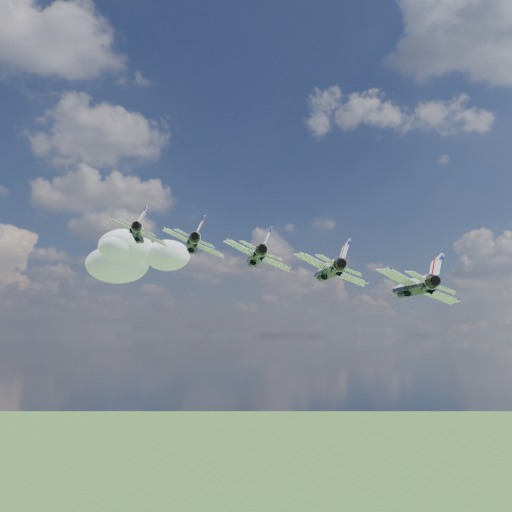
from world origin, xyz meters
name	(u,v)px	position (x,y,z in m)	size (l,w,h in m)	color
cloud_far	(142,255)	(27.82, 215.26, 174.41)	(54.93, 43.16, 21.58)	white
jet_0	(140,233)	(-18.46, 8.22, 148.71)	(9.96, 14.75, 4.41)	white
jet_1	(194,244)	(-11.63, -1.10, 145.94)	(9.96, 14.75, 4.41)	white
jet_2	(256,256)	(-4.80, -10.42, 143.16)	(9.96, 14.75, 4.41)	silver
jet_3	(328,270)	(2.03, -19.74, 140.39)	(9.96, 14.75, 4.41)	white
jet_4	(411,286)	(8.86, -29.06, 137.62)	(9.96, 14.75, 4.41)	white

